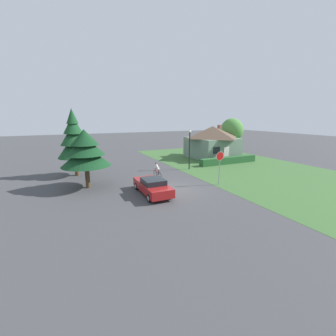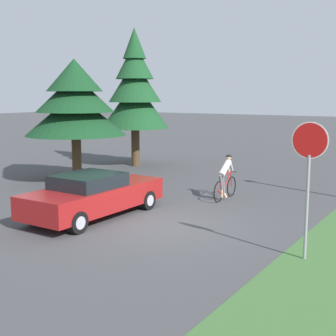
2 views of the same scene
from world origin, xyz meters
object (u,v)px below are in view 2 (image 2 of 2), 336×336
(cyclist, at_px, (225,178))
(stop_sign, at_px, (309,162))
(conifer_tall_near, at_px, (75,103))
(conifer_tall_far, at_px, (135,90))
(sedan_left_lane, at_px, (93,195))

(cyclist, bearing_deg, stop_sign, -139.11)
(conifer_tall_near, xyz_separation_m, conifer_tall_far, (-0.56, 4.85, 0.56))
(sedan_left_lane, height_order, conifer_tall_far, conifer_tall_far)
(sedan_left_lane, height_order, cyclist, cyclist)
(cyclist, relative_size, conifer_tall_near, 0.36)
(stop_sign, relative_size, conifer_tall_far, 0.44)
(conifer_tall_near, bearing_deg, conifer_tall_far, 96.63)
(stop_sign, height_order, conifer_tall_far, conifer_tall_far)
(stop_sign, xyz_separation_m, conifer_tall_far, (-11.39, 9.07, 1.65))
(sedan_left_lane, distance_m, stop_sign, 6.55)
(conifer_tall_far, bearing_deg, cyclist, -32.11)
(sedan_left_lane, bearing_deg, stop_sign, -91.54)
(stop_sign, distance_m, conifer_tall_far, 14.65)
(stop_sign, distance_m, conifer_tall_near, 11.67)
(conifer_tall_near, distance_m, conifer_tall_far, 4.92)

